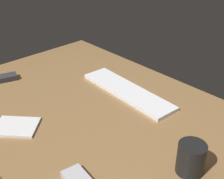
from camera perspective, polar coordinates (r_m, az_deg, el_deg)
The scene contains 4 objects.
desk at distance 114.93cm, azimuth -0.52°, elevation -5.59°, with size 140.00×84.00×2.00cm, color olive.
keyboard at distance 129.68cm, azimuth 2.82°, elevation -0.31°, with size 45.07×11.50×1.45cm, color white.
coffee_mug at distance 92.99cm, azimuth 14.13°, elevation -12.00°, with size 8.04×8.04×9.48cm, color black.
notepad at distance 114.23cm, azimuth -16.96°, elevation -6.45°, with size 14.43×11.25×0.85cm, color silver.
Camera 1 is at (69.83, -63.22, 66.85)cm, focal length 50.43 mm.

